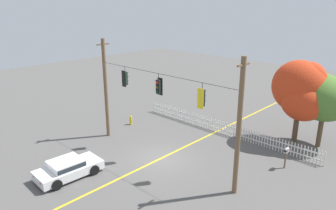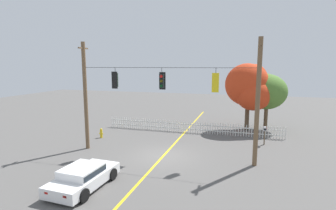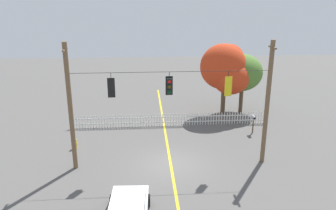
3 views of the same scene
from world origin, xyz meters
name	(u,v)px [view 2 (image 2 of 3)]	position (x,y,z in m)	size (l,w,h in m)	color
ground	(163,156)	(0.00, 0.00, 0.00)	(80.00, 80.00, 0.00)	#565451
lane_centerline_stripe	(163,156)	(0.00, 0.00, 0.00)	(0.16, 36.00, 0.01)	gold
signal_support_span	(163,99)	(0.00, 0.00, 4.00)	(12.23, 1.10, 7.85)	brown
traffic_signal_northbound_primary	(115,80)	(-3.50, -0.01, 5.18)	(0.43, 0.38, 1.45)	black
traffic_signal_northbound_secondary	(162,81)	(-0.09, 0.01, 5.17)	(0.43, 0.38, 1.45)	black
traffic_signal_southbound_primary	(216,83)	(3.43, -0.01, 5.13)	(0.43, 0.38, 1.52)	black
white_picket_fence	(191,127)	(0.54, 6.72, 0.54)	(16.27, 0.06, 1.06)	silver
autumn_maple_near_fence	(250,87)	(5.67, 9.29, 4.17)	(4.30, 3.62, 6.39)	brown
autumn_maple_mid	(264,90)	(7.00, 9.96, 3.82)	(3.98, 3.69, 5.49)	brown
parked_car	(83,176)	(-2.50, -5.63, 0.60)	(2.19, 4.10, 1.15)	white
fire_hydrant	(101,133)	(-6.52, 2.85, 0.40)	(0.38, 0.22, 0.82)	gold
roadside_mailbox	(265,130)	(6.84, 4.71, 1.18)	(0.25, 0.44, 1.44)	brown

